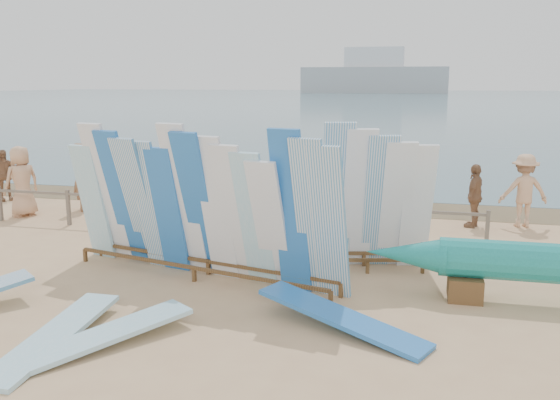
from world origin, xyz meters
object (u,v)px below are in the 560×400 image
(beach_chair_left, at_px, (292,216))
(flat_board_b, at_px, (99,347))
(beachgoer_1, at_px, (82,177))
(beachgoer_0, at_px, (22,181))
(flat_board_a, at_px, (55,343))
(beachgoer_extra_1, at_px, (4,175))
(vendor_table, at_px, (297,247))
(beach_chair_right, at_px, (291,217))
(side_surfboard_rack, at_px, (367,205))
(beachgoer_11, at_px, (114,177))
(beachgoer_10, at_px, (475,196))
(beachgoer_9, at_px, (524,191))
(beachgoer_4, at_px, (180,191))
(beachgoer_3, at_px, (167,177))
(stroller, at_px, (337,218))
(main_surfboard_rack, at_px, (200,210))
(beachgoer_7, at_px, (333,185))
(flat_board_d, at_px, (341,330))

(beach_chair_left, bearing_deg, flat_board_b, -104.47)
(beachgoer_1, distance_m, beachgoer_0, 1.55)
(flat_board_b, xyz_separation_m, beachgoer_1, (-5.06, 7.77, 0.95))
(flat_board_a, relative_size, beachgoer_extra_1, 1.73)
(beachgoer_extra_1, relative_size, beachgoer_1, 0.82)
(flat_board_a, distance_m, beachgoer_extra_1, 11.33)
(vendor_table, distance_m, flat_board_a, 4.93)
(beach_chair_right, xyz_separation_m, beachgoer_0, (-7.28, -0.46, 0.69))
(beachgoer_extra_1, xyz_separation_m, beachgoer_0, (1.89, -1.66, 0.16))
(beach_chair_left, bearing_deg, side_surfboard_rack, -61.69)
(flat_board_a, bearing_deg, flat_board_b, 3.71)
(vendor_table, bearing_deg, beachgoer_1, 138.12)
(beachgoer_11, distance_m, beachgoer_10, 10.16)
(flat_board_a, distance_m, beachgoer_9, 11.42)
(beachgoer_4, xyz_separation_m, beachgoer_1, (-3.14, 0.48, 0.17))
(beachgoer_extra_1, height_order, beachgoer_10, beachgoer_10)
(beach_chair_left, relative_size, beachgoer_3, 0.58)
(side_surfboard_rack, distance_m, stroller, 2.83)
(beach_chair_right, height_order, stroller, stroller)
(main_surfboard_rack, xyz_separation_m, beachgoer_9, (6.32, 5.65, -0.37))
(flat_board_a, bearing_deg, beachgoer_7, 73.22)
(beach_chair_right, bearing_deg, beachgoer_0, -176.74)
(vendor_table, xyz_separation_m, beachgoer_extra_1, (-9.99, 4.25, 0.40))
(beach_chair_right, xyz_separation_m, stroller, (1.22, -0.43, 0.14))
(beachgoer_11, bearing_deg, beachgoer_0, 46.66)
(flat_board_b, xyz_separation_m, stroller, (2.27, 6.80, 0.40))
(side_surfboard_rack, height_order, beachgoer_4, side_surfboard_rack)
(vendor_table, bearing_deg, beachgoer_extra_1, 142.52)
(main_surfboard_rack, height_order, beachgoer_0, main_surfboard_rack)
(side_surfboard_rack, distance_m, vendor_table, 1.59)
(side_surfboard_rack, bearing_deg, stroller, 95.52)
(flat_board_d, relative_size, beachgoer_3, 1.74)
(side_surfboard_rack, xyz_separation_m, beachgoer_11, (-7.89, 4.60, -0.48))
(main_surfboard_rack, distance_m, flat_board_b, 3.32)
(flat_board_a, height_order, beach_chair_right, beach_chair_right)
(flat_board_d, distance_m, beachgoer_9, 8.21)
(beach_chair_right, height_order, beachgoer_11, beachgoer_11)
(side_surfboard_rack, relative_size, beachgoer_4, 1.83)
(flat_board_b, bearing_deg, beachgoer_4, 139.29)
(vendor_table, height_order, flat_board_b, vendor_table)
(main_surfboard_rack, xyz_separation_m, beach_chair_right, (0.74, 4.17, -1.02))
(beachgoer_9, distance_m, beachgoer_4, 8.66)
(flat_board_d, height_order, beachgoer_10, beachgoer_10)
(beachgoer_7, relative_size, beachgoer_3, 1.05)
(beachgoer_extra_1, distance_m, beachgoer_4, 6.30)
(beachgoer_7, xyz_separation_m, beachgoer_4, (-3.75, -1.58, -0.04))
(flat_board_b, bearing_deg, stroller, 106.08)
(side_surfboard_rack, bearing_deg, flat_board_a, -145.92)
(flat_board_d, bearing_deg, beach_chair_left, 43.57)
(side_surfboard_rack, height_order, beach_chair_right, side_surfboard_rack)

